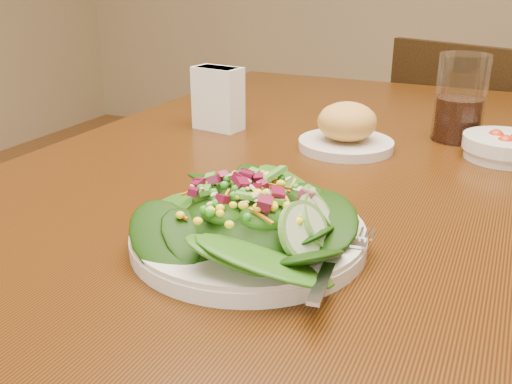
# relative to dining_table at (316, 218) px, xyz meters

# --- Properties ---
(dining_table) EXTENTS (0.90, 1.40, 0.75)m
(dining_table) POSITION_rel_dining_table_xyz_m (0.00, 0.00, 0.00)
(dining_table) COLOR #49270B
(dining_table) RESTS_ON ground_plane
(chair_far) EXTENTS (0.51, 0.51, 0.84)m
(chair_far) POSITION_rel_dining_table_xyz_m (0.15, 0.94, -0.20)
(chair_far) COLOR black
(chair_far) RESTS_ON ground_plane
(salad_plate) EXTENTS (0.27, 0.26, 0.08)m
(salad_plate) POSITION_rel_dining_table_xyz_m (0.04, -0.31, 0.13)
(salad_plate) COLOR silver
(salad_plate) RESTS_ON dining_table
(bread_plate) EXTENTS (0.16, 0.16, 0.08)m
(bread_plate) POSITION_rel_dining_table_xyz_m (0.02, 0.08, 0.13)
(bread_plate) COLOR silver
(bread_plate) RESTS_ON dining_table
(tomato_bowl) EXTENTS (0.13, 0.13, 0.04)m
(tomato_bowl) POSITION_rel_dining_table_xyz_m (0.27, 0.13, 0.12)
(tomato_bowl) COLOR silver
(tomato_bowl) RESTS_ON dining_table
(drinking_glass) EXTENTS (0.09, 0.09, 0.15)m
(drinking_glass) POSITION_rel_dining_table_xyz_m (0.18, 0.21, 0.17)
(drinking_glass) COLOR silver
(drinking_glass) RESTS_ON dining_table
(napkin_holder) EXTENTS (0.10, 0.06, 0.12)m
(napkin_holder) POSITION_rel_dining_table_xyz_m (-0.23, 0.10, 0.16)
(napkin_holder) COLOR white
(napkin_holder) RESTS_ON dining_table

